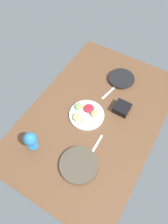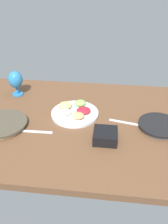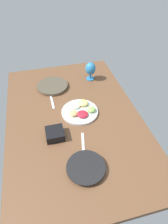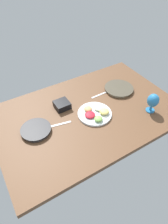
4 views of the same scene
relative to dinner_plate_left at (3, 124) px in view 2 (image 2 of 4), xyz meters
The scene contains 8 objects.
ground_plane 44.48cm from the dinner_plate_left, 14.32° to the left, with size 160.00×104.00×4.00cm, color brown.
dinner_plate_left is the anchor object (origin of this frame).
dinner_plate_right 90.62cm from the dinner_plate_left, ahead, with size 24.18×24.18×3.06cm.
fruit_platter 43.34cm from the dinner_plate_left, 23.77° to the left, with size 29.40×29.40×5.47cm.
hurricane_glass_blue 39.60cm from the dinner_plate_left, 97.10° to the left, with size 9.98×9.98×17.84cm.
square_bowl_black 60.04cm from the dinner_plate_left, ahead, with size 12.70×12.70×5.92cm.
fork_by_left_plate 21.40cm from the dinner_plate_left, ahead, with size 18.00×1.80×0.60cm, color silver.
fork_by_right_plate 71.30cm from the dinner_plate_left, ahead, with size 18.00×1.80×0.60cm, color silver.
Camera 2 is at (17.52, -118.46, 82.87)cm, focal length 38.66 mm.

